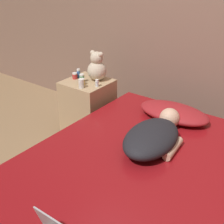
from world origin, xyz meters
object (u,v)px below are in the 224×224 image
at_px(person_lying, 154,136).
at_px(bottle_clear, 97,83).
at_px(bottle_blue, 79,73).
at_px(bottle_white, 81,84).
at_px(pillow, 174,112).
at_px(bottle_green, 82,78).
at_px(bottle_amber, 82,82).
at_px(bottle_red, 75,76).
at_px(teddy_bear, 97,68).

distance_m(person_lying, bottle_clear, 0.90).
bearing_deg(bottle_blue, person_lying, -21.53).
bearing_deg(bottle_white, pillow, 14.52).
xyz_separation_m(bottle_green, bottle_clear, (0.19, -0.00, -0.01)).
distance_m(bottle_blue, bottle_amber, 0.20).
bearing_deg(bottle_clear, bottle_amber, -161.54).
bearing_deg(bottle_red, bottle_clear, -5.28).
bearing_deg(bottle_green, pillow, 6.15).
bearing_deg(bottle_clear, pillow, 8.07).
distance_m(bottle_blue, bottle_red, 0.05).
bearing_deg(pillow, person_lying, -80.74).
relative_size(bottle_white, bottle_clear, 1.21).
bearing_deg(bottle_red, bottle_amber, -25.43).
relative_size(person_lying, bottle_green, 9.13).
height_order(bottle_green, bottle_red, bottle_green).
xyz_separation_m(bottle_white, bottle_green, (-0.09, 0.12, -0.00)).
xyz_separation_m(bottle_white, bottle_clear, (0.10, 0.11, -0.01)).
height_order(pillow, person_lying, person_lying).
height_order(pillow, bottle_blue, bottle_blue).
xyz_separation_m(teddy_bear, bottle_green, (-0.08, -0.13, -0.09)).
height_order(bottle_blue, bottle_amber, bottle_blue).
height_order(person_lying, bottle_amber, bottle_amber).
xyz_separation_m(person_lying, bottle_green, (-1.00, 0.37, 0.10)).
xyz_separation_m(person_lying, teddy_bear, (-0.92, 0.50, 0.19)).
xyz_separation_m(bottle_white, bottle_blue, (-0.20, 0.19, 0.00)).
height_order(person_lying, bottle_blue, bottle_blue).
bearing_deg(teddy_bear, bottle_white, -87.07).
xyz_separation_m(pillow, bottle_amber, (-0.88, -0.15, 0.12)).
distance_m(bottle_green, bottle_red, 0.12).
bearing_deg(bottle_blue, teddy_bear, 16.55).
xyz_separation_m(person_lying, bottle_red, (-1.12, 0.39, 0.09)).
distance_m(bottle_green, bottle_blue, 0.13).
xyz_separation_m(bottle_green, bottle_blue, (-0.11, 0.07, 0.00)).
relative_size(bottle_green, bottle_amber, 1.33).
xyz_separation_m(teddy_bear, bottle_red, (-0.20, -0.11, -0.10)).
relative_size(teddy_bear, bottle_white, 3.46).
distance_m(pillow, bottle_red, 1.05).
relative_size(person_lying, teddy_bear, 2.54).
bearing_deg(pillow, bottle_green, -173.85).
relative_size(teddy_bear, bottle_amber, 4.81).
height_order(bottle_white, bottle_red, bottle_white).
relative_size(bottle_clear, bottle_red, 1.12).
bearing_deg(bottle_green, bottle_blue, 146.05).
distance_m(person_lying, teddy_bear, 1.06).
bearing_deg(pillow, teddy_bear, 177.97).
distance_m(bottle_white, bottle_green, 0.15).
bearing_deg(teddy_bear, pillow, -2.03).
relative_size(pillow, bottle_green, 7.63).
bearing_deg(bottle_amber, teddy_bear, 78.89).
relative_size(person_lying, bottle_clear, 10.61).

